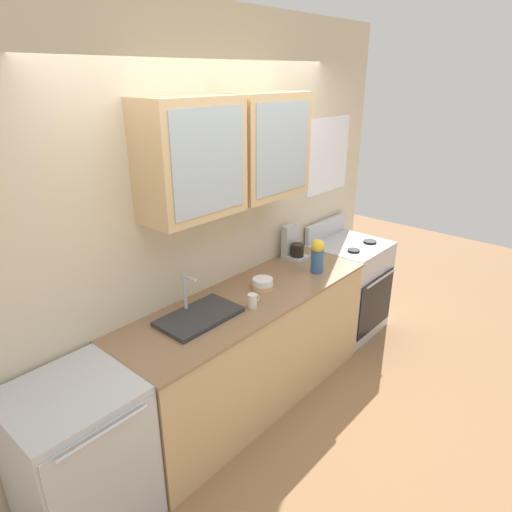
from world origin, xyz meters
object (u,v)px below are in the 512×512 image
object	(u,v)px
sink_faucet	(199,316)
vase	(317,255)
coffee_maker	(293,246)
stove_range	(347,286)
dishwasher	(81,459)
bowl_stack	(263,284)
cup_near_sink	(253,301)

from	to	relation	value
sink_faucet	vase	xyz separation A→B (m)	(1.14, -0.16, 0.13)
coffee_maker	vase	bearing A→B (deg)	-108.81
sink_faucet	stove_range	bearing A→B (deg)	-1.33
dishwasher	sink_faucet	bearing A→B (deg)	2.93
vase	coffee_maker	bearing A→B (deg)	71.19
vase	dishwasher	size ratio (longest dim) A/B	0.31
dishwasher	coffee_maker	world-z (taller)	coffee_maker
vase	dishwasher	bearing A→B (deg)	176.90
bowl_stack	sink_faucet	bearing A→B (deg)	177.63
sink_faucet	coffee_maker	world-z (taller)	coffee_maker
sink_faucet	vase	bearing A→B (deg)	-8.03
stove_range	vase	size ratio (longest dim) A/B	3.87
vase	sink_faucet	bearing A→B (deg)	171.97
stove_range	vase	world-z (taller)	vase
vase	cup_near_sink	world-z (taller)	vase
sink_faucet	bowl_stack	distance (m)	0.62
bowl_stack	dishwasher	xyz separation A→B (m)	(-1.56, -0.02, -0.49)
stove_range	cup_near_sink	world-z (taller)	stove_range
sink_faucet	cup_near_sink	size ratio (longest dim) A/B	5.23
coffee_maker	stove_range	bearing A→B (deg)	-18.13
stove_range	dishwasher	xyz separation A→B (m)	(-2.83, -0.00, -0.01)
vase	cup_near_sink	bearing A→B (deg)	-179.51
bowl_stack	vase	size ratio (longest dim) A/B	0.59
sink_faucet	dishwasher	world-z (taller)	sink_faucet
cup_near_sink	dishwasher	distance (m)	1.39
stove_range	coffee_maker	bearing A→B (deg)	161.87
sink_faucet	coffee_maker	bearing A→B (deg)	7.56
cup_near_sink	dishwasher	bearing A→B (deg)	174.69
cup_near_sink	bowl_stack	bearing A→B (deg)	27.42
stove_range	coffee_maker	size ratio (longest dim) A/B	3.76
stove_range	bowl_stack	world-z (taller)	stove_range
cup_near_sink	dishwasher	size ratio (longest dim) A/B	0.11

